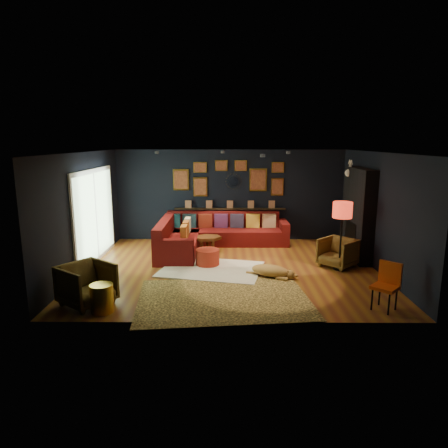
{
  "coord_description": "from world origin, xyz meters",
  "views": [
    {
      "loc": [
        -0.1,
        -8.66,
        2.84
      ],
      "look_at": [
        -0.16,
        0.3,
        0.97
      ],
      "focal_mm": 32.0,
      "sensor_mm": 36.0,
      "label": 1
    }
  ],
  "objects_px": {
    "coffee_table": "(207,239)",
    "dog": "(270,268)",
    "armchair_left": "(87,282)",
    "armchair_right": "(338,251)",
    "gold_stool": "(102,298)",
    "sectional": "(207,236)",
    "orange_chair": "(387,282)",
    "floor_lamp": "(342,213)",
    "pouf": "(208,257)"
  },
  "relations": [
    {
      "from": "sectional",
      "to": "dog",
      "type": "height_order",
      "value": "sectional"
    },
    {
      "from": "pouf",
      "to": "floor_lamp",
      "type": "xyz_separation_m",
      "value": [
        2.98,
        -0.25,
        1.08
      ]
    },
    {
      "from": "sectional",
      "to": "gold_stool",
      "type": "distance_m",
      "value": 4.45
    },
    {
      "from": "gold_stool",
      "to": "pouf",
      "type": "bearing_deg",
      "value": 56.9
    },
    {
      "from": "armchair_right",
      "to": "pouf",
      "type": "bearing_deg",
      "value": -133.78
    },
    {
      "from": "armchair_right",
      "to": "gold_stool",
      "type": "distance_m",
      "value": 5.28
    },
    {
      "from": "armchair_right",
      "to": "floor_lamp",
      "type": "xyz_separation_m",
      "value": [
        -0.01,
        -0.21,
        0.92
      ]
    },
    {
      "from": "sectional",
      "to": "pouf",
      "type": "xyz_separation_m",
      "value": [
        0.08,
        -1.61,
        -0.11
      ]
    },
    {
      "from": "coffee_table",
      "to": "gold_stool",
      "type": "relative_size",
      "value": 1.76
    },
    {
      "from": "coffee_table",
      "to": "dog",
      "type": "xyz_separation_m",
      "value": [
        1.43,
        -1.98,
        -0.14
      ]
    },
    {
      "from": "armchair_left",
      "to": "floor_lamp",
      "type": "height_order",
      "value": "floor_lamp"
    },
    {
      "from": "orange_chair",
      "to": "floor_lamp",
      "type": "height_order",
      "value": "floor_lamp"
    },
    {
      "from": "sectional",
      "to": "armchair_right",
      "type": "distance_m",
      "value": 3.48
    },
    {
      "from": "floor_lamp",
      "to": "pouf",
      "type": "bearing_deg",
      "value": 175.2
    },
    {
      "from": "pouf",
      "to": "gold_stool",
      "type": "height_order",
      "value": "gold_stool"
    },
    {
      "from": "coffee_table",
      "to": "dog",
      "type": "distance_m",
      "value": 2.45
    },
    {
      "from": "armchair_right",
      "to": "floor_lamp",
      "type": "relative_size",
      "value": 0.48
    },
    {
      "from": "coffee_table",
      "to": "gold_stool",
      "type": "height_order",
      "value": "gold_stool"
    },
    {
      "from": "coffee_table",
      "to": "floor_lamp",
      "type": "relative_size",
      "value": 0.55
    },
    {
      "from": "gold_stool",
      "to": "armchair_left",
      "type": "bearing_deg",
      "value": 139.4
    },
    {
      "from": "sectional",
      "to": "armchair_left",
      "type": "xyz_separation_m",
      "value": [
        -1.94,
        -3.86,
        0.09
      ]
    },
    {
      "from": "floor_lamp",
      "to": "coffee_table",
      "type": "bearing_deg",
      "value": 154.59
    },
    {
      "from": "gold_stool",
      "to": "floor_lamp",
      "type": "distance_m",
      "value": 5.28
    },
    {
      "from": "coffee_table",
      "to": "gold_stool",
      "type": "bearing_deg",
      "value": -113.14
    },
    {
      "from": "armchair_left",
      "to": "floor_lamp",
      "type": "relative_size",
      "value": 0.53
    },
    {
      "from": "armchair_right",
      "to": "orange_chair",
      "type": "height_order",
      "value": "orange_chair"
    },
    {
      "from": "pouf",
      "to": "armchair_right",
      "type": "height_order",
      "value": "armchair_right"
    },
    {
      "from": "coffee_table",
      "to": "armchair_left",
      "type": "xyz_separation_m",
      "value": [
        -1.95,
        -3.44,
        0.08
      ]
    },
    {
      "from": "gold_stool",
      "to": "dog",
      "type": "height_order",
      "value": "gold_stool"
    },
    {
      "from": "armchair_right",
      "to": "gold_stool",
      "type": "bearing_deg",
      "value": -104.63
    },
    {
      "from": "coffee_table",
      "to": "floor_lamp",
      "type": "height_order",
      "value": "floor_lamp"
    },
    {
      "from": "orange_chair",
      "to": "dog",
      "type": "relative_size",
      "value": 0.74
    },
    {
      "from": "coffee_table",
      "to": "pouf",
      "type": "distance_m",
      "value": 1.2
    },
    {
      "from": "floor_lamp",
      "to": "dog",
      "type": "relative_size",
      "value": 1.37
    },
    {
      "from": "floor_lamp",
      "to": "gold_stool",
      "type": "bearing_deg",
      "value": -153.63
    },
    {
      "from": "armchair_right",
      "to": "sectional",
      "type": "bearing_deg",
      "value": -161.28
    },
    {
      "from": "orange_chair",
      "to": "gold_stool",
      "type": "bearing_deg",
      "value": -133.42
    },
    {
      "from": "gold_stool",
      "to": "armchair_right",
      "type": "bearing_deg",
      "value": 28.33
    },
    {
      "from": "orange_chair",
      "to": "floor_lamp",
      "type": "xyz_separation_m",
      "value": [
        -0.2,
        2.15,
        0.8
      ]
    },
    {
      "from": "dog",
      "to": "gold_stool",
      "type": "bearing_deg",
      "value": -125.2
    },
    {
      "from": "armchair_left",
      "to": "sectional",
      "type": "bearing_deg",
      "value": 10.13
    },
    {
      "from": "orange_chair",
      "to": "armchair_left",
      "type": "bearing_deg",
      "value": -136.85
    },
    {
      "from": "sectional",
      "to": "gold_stool",
      "type": "xyz_separation_m",
      "value": [
        -1.59,
        -4.16,
        -0.08
      ]
    },
    {
      "from": "coffee_table",
      "to": "pouf",
      "type": "height_order",
      "value": "coffee_table"
    },
    {
      "from": "pouf",
      "to": "floor_lamp",
      "type": "height_order",
      "value": "floor_lamp"
    },
    {
      "from": "armchair_left",
      "to": "dog",
      "type": "xyz_separation_m",
      "value": [
        3.38,
        1.46,
        -0.21
      ]
    },
    {
      "from": "coffee_table",
      "to": "dog",
      "type": "bearing_deg",
      "value": -54.2
    },
    {
      "from": "gold_stool",
      "to": "orange_chair",
      "type": "height_order",
      "value": "orange_chair"
    },
    {
      "from": "gold_stool",
      "to": "orange_chair",
      "type": "xyz_separation_m",
      "value": [
        4.84,
        0.15,
        0.24
      ]
    },
    {
      "from": "coffee_table",
      "to": "pouf",
      "type": "relative_size",
      "value": 1.55
    }
  ]
}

